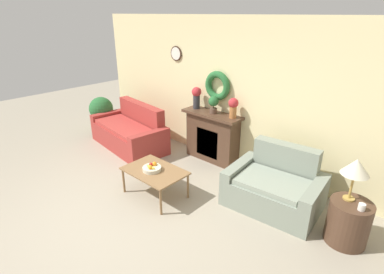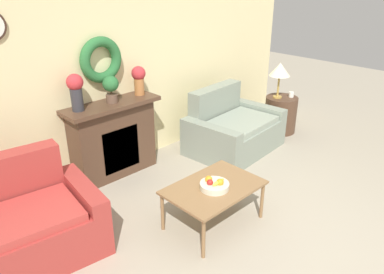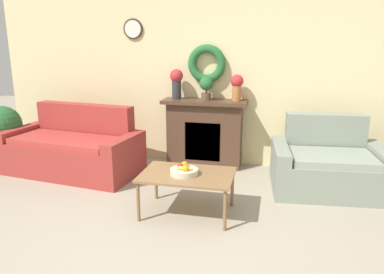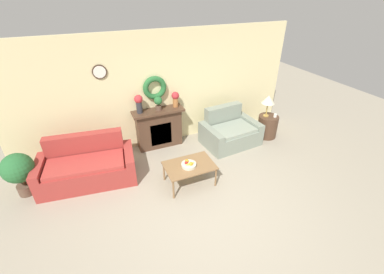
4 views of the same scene
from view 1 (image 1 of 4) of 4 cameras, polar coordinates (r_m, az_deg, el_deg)
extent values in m
plane|color=#9E937F|center=(4.54, -15.52, -15.25)|extent=(16.00, 16.00, 0.00)
cube|color=beige|center=(5.66, 6.59, 8.39)|extent=(6.80, 0.06, 2.70)
cylinder|color=#382319|center=(6.31, -3.05, 15.60)|extent=(0.29, 0.02, 0.29)
cylinder|color=white|center=(6.30, -3.13, 15.59)|extent=(0.25, 0.01, 0.25)
torus|color=#286633|center=(5.64, 4.85, 9.70)|extent=(0.54, 0.12, 0.54)
cube|color=#4C3323|center=(5.87, 3.89, -0.13)|extent=(1.06, 0.34, 0.93)
cube|color=black|center=(5.78, 2.90, -1.17)|extent=(0.51, 0.02, 0.56)
cube|color=orange|center=(5.80, 2.84, -1.82)|extent=(0.41, 0.01, 0.31)
cube|color=#4C3323|center=(5.67, 3.80, 4.32)|extent=(1.20, 0.41, 0.05)
cube|color=#9E332D|center=(6.62, -12.68, -0.19)|extent=(1.59, 0.88, 0.44)
cube|color=#9E332D|center=(6.73, -9.55, 2.61)|extent=(1.53, 0.39, 0.92)
cube|color=#9E332D|center=(7.34, -15.23, 2.45)|extent=(0.28, 0.90, 0.58)
cube|color=#9E332D|center=(5.96, -8.01, -1.72)|extent=(0.28, 0.90, 0.58)
cube|color=#AD3832|center=(6.52, -12.87, 1.94)|extent=(1.52, 0.82, 0.08)
cube|color=gray|center=(4.66, 14.68, -10.95)|extent=(1.05, 0.82, 0.41)
cube|color=gray|center=(4.93, 17.16, -6.06)|extent=(1.01, 0.29, 0.89)
cube|color=gray|center=(4.91, 8.98, -7.65)|extent=(0.25, 0.96, 0.55)
cube|color=gray|center=(4.58, 22.11, -11.65)|extent=(0.25, 0.96, 0.55)
cube|color=gray|center=(4.53, 14.99, -8.34)|extent=(1.01, 0.76, 0.08)
cube|color=olive|center=(4.75, -7.14, -6.43)|extent=(0.97, 0.66, 0.03)
cylinder|color=olive|center=(5.02, -12.89, -8.09)|extent=(0.04, 0.04, 0.42)
cylinder|color=olive|center=(4.42, -5.98, -12.22)|extent=(0.04, 0.04, 0.42)
cylinder|color=olive|center=(5.32, -7.85, -5.85)|extent=(0.04, 0.04, 0.42)
cylinder|color=olive|center=(4.75, -0.78, -9.33)|extent=(0.04, 0.04, 0.42)
cylinder|color=beige|center=(4.73, -7.65, -6.00)|extent=(0.29, 0.29, 0.06)
sphere|color=#B2231E|center=(4.75, -7.83, -5.22)|extent=(0.06, 0.06, 0.06)
sphere|color=orange|center=(4.66, -7.91, -5.76)|extent=(0.07, 0.07, 0.07)
sphere|color=orange|center=(4.75, -7.16, -5.12)|extent=(0.07, 0.07, 0.07)
ellipsoid|color=yellow|center=(4.67, -7.91, -5.65)|extent=(0.17, 0.05, 0.04)
cylinder|color=#4C3323|center=(4.38, 27.57, -14.19)|extent=(0.51, 0.51, 0.58)
cylinder|color=#B28E42|center=(4.27, 27.68, -10.31)|extent=(0.14, 0.14, 0.02)
cylinder|color=#B28E42|center=(4.18, 28.12, -8.26)|extent=(0.03, 0.03, 0.33)
cone|color=beige|center=(4.07, 28.81, -4.99)|extent=(0.33, 0.33, 0.20)
cylinder|color=silver|center=(4.11, 29.61, -11.53)|extent=(0.08, 0.08, 0.08)
cylinder|color=#2D2D33|center=(5.90, 0.86, 6.70)|extent=(0.13, 0.13, 0.26)
sphere|color=#B72D33|center=(5.85, 0.88, 8.59)|extent=(0.19, 0.19, 0.19)
cylinder|color=#AD6B38|center=(5.41, 7.80, 4.69)|extent=(0.13, 0.13, 0.21)
sphere|color=#B72D33|center=(5.36, 7.90, 6.44)|extent=(0.18, 0.18, 0.18)
cylinder|color=brown|center=(5.65, 4.08, 5.03)|extent=(0.14, 0.14, 0.10)
cylinder|color=#4C3823|center=(5.62, 4.10, 5.76)|extent=(0.02, 0.02, 0.05)
sphere|color=#286633|center=(5.59, 4.13, 6.82)|extent=(0.19, 0.19, 0.19)
cylinder|color=brown|center=(7.65, -16.50, 1.62)|extent=(0.29, 0.29, 0.21)
cylinder|color=#4C3823|center=(7.59, -16.65, 2.90)|extent=(0.05, 0.05, 0.15)
sphere|color=#286633|center=(7.49, -16.92, 5.18)|extent=(0.56, 0.56, 0.56)
camera|label=2|loc=(5.63, -44.29, 13.52)|focal=35.00mm
camera|label=3|loc=(2.66, -63.62, -11.16)|focal=35.00mm
camera|label=4|loc=(4.91, -65.71, 19.43)|focal=24.00mm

